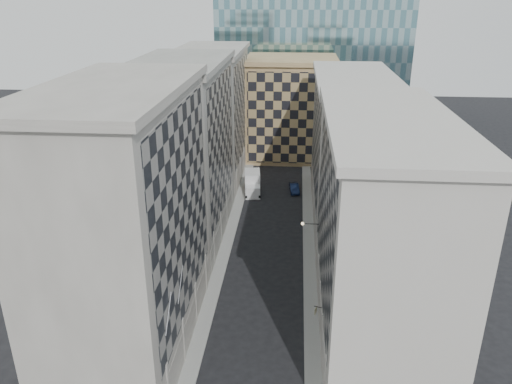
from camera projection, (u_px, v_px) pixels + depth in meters
The scene contains 14 objects.
sidewalk_west at pixel (227, 244), 64.00m from camera, with size 1.50×100.00×0.15m, color gray.
sidewalk_east at pixel (309, 247), 63.21m from camera, with size 1.50×100.00×0.15m, color gray.
bldg_left_a at pixel (128, 224), 42.46m from camera, with size 10.80×22.80×23.70m.
bldg_left_b at pixel (184, 152), 62.96m from camera, with size 10.80×22.80×22.70m.
bldg_left_c at pixel (212, 115), 83.45m from camera, with size 10.80×22.80×21.70m.
bldg_right_a at pixel (379, 228), 45.07m from camera, with size 10.80×26.80×20.70m.
bldg_right_b at pixel (351, 146), 70.17m from camera, with size 10.80×28.80×19.70m.
tan_block at pixel (291, 108), 94.90m from camera, with size 16.80×14.80×18.80m.
church_tower at pixel (284, 7), 101.46m from camera, with size 7.20×7.20×51.50m.
flagpoles_left at pixel (175, 298), 38.91m from camera, with size 0.10×6.33×2.33m.
bracket_lamp at pixel (304, 224), 55.42m from camera, with size 1.98×0.36×0.36m.
box_truck at pixel (252, 184), 80.00m from camera, with size 3.04×6.15×3.25m.
dark_car at pixel (294, 188), 80.31m from camera, with size 1.40×4.03×1.33m, color #111D3E.
shop_sign at pixel (316, 310), 44.47m from camera, with size 0.72×0.63×0.72m.
Camera 1 is at (3.14, -26.27, 30.38)m, focal length 35.00 mm.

